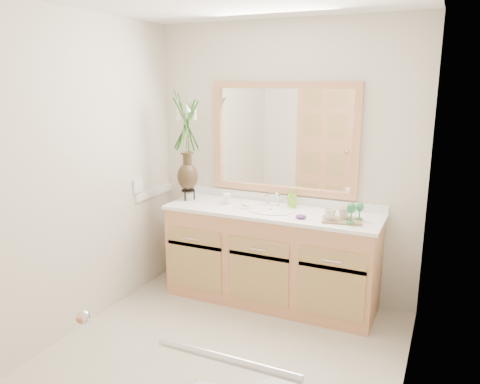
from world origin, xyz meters
The scene contains 22 objects.
floor centered at (0.00, 0.00, 0.00)m, with size 2.60×2.60×0.00m, color beige.
wall_back centered at (0.00, 1.30, 1.20)m, with size 2.40×0.02×2.40m, color silver.
wall_front centered at (0.00, -1.30, 1.20)m, with size 2.40×0.02×2.40m, color silver.
wall_left centered at (-1.20, 0.00, 1.20)m, with size 0.02×2.60×2.40m, color silver.
wall_right centered at (1.20, 0.00, 1.20)m, with size 0.02×2.60×2.40m, color silver.
vanity centered at (0.00, 1.01, 0.40)m, with size 1.80×0.55×0.80m.
counter centered at (0.00, 1.01, 0.82)m, with size 1.84×0.57×0.03m, color white.
sink centered at (0.00, 1.00, 0.78)m, with size 0.38×0.34×0.23m.
mirror centered at (0.00, 1.28, 1.41)m, with size 1.32×0.04×0.97m.
switch_plate centered at (-1.19, 0.76, 0.98)m, with size 0.02×0.12×0.12m, color white.
door centered at (-0.30, -1.29, 1.00)m, with size 0.80×0.03×2.00m, color tan.
grab_bar centered at (0.70, -1.27, 0.95)m, with size 0.03×0.03×0.55m, color silver.
flower_vase centered at (-0.82, 1.02, 1.45)m, with size 0.22×0.22×0.91m.
tumbler centered at (-0.43, 1.04, 0.87)m, with size 0.07×0.07×0.09m, color silver.
soap_dish centered at (-0.23, 0.99, 0.84)m, with size 0.11×0.11×0.04m.
soap_bottle centered at (0.13, 1.17, 0.90)m, with size 0.07×0.07×0.15m, color #7FCF30.
purple_dish centered at (0.30, 0.87, 0.85)m, with size 0.09×0.07×0.03m, color #4F246E.
tray centered at (0.61, 0.94, 0.84)m, with size 0.30×0.20×0.02m, color brown.
mug_left centered at (0.53, 0.89, 0.89)m, with size 0.09×0.09×0.09m, color silver.
mug_right centered at (0.62, 0.97, 0.89)m, with size 0.09×0.09×0.09m, color silver.
goblet_front centered at (0.69, 0.87, 0.95)m, with size 0.07×0.07×0.16m.
goblet_back centered at (0.74, 0.99, 0.94)m, with size 0.06×0.06×0.14m.
Camera 1 is at (1.34, -2.56, 1.90)m, focal length 35.00 mm.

